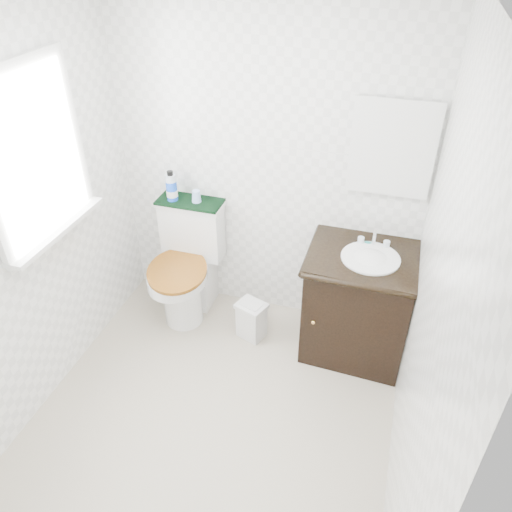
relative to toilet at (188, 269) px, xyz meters
The scene contains 14 objects.
floor 1.17m from the toilet, 60.46° to the right, with size 2.40×2.40×0.00m, color #BCB498.
wall_back 1.00m from the toilet, 23.55° to the left, with size 2.40×2.40×0.00m, color white.
wall_front 2.37m from the toilet, 75.85° to the right, with size 2.40×2.40×0.00m, color white.
wall_left 1.37m from the toilet, 119.96° to the right, with size 2.40×2.40×0.00m, color white.
wall_right 2.07m from the toilet, 30.32° to the right, with size 2.40×2.40×0.00m, color white.
window 1.46m from the toilet, 126.37° to the right, with size 0.02×0.70×0.90m, color white.
mirror 1.74m from the toilet, ahead, with size 0.50×0.02×0.60m, color silver.
toilet is the anchor object (origin of this frame).
vanity 1.31m from the toilet, ahead, with size 0.75×0.65×0.92m.
trash_bin 0.63m from the toilet, 16.18° to the right, with size 0.25×0.23×0.30m.
towel 0.53m from the toilet, 90.00° to the left, with size 0.48×0.22×0.02m, color black.
mouthwash_bottle 0.65m from the toilet, 139.86° to the left, with size 0.08×0.08×0.23m.
cup 0.59m from the toilet, 66.40° to the left, with size 0.07×0.07×0.09m, color #9AC2FD.
soap_bar 1.38m from the toilet, ahead, with size 0.06×0.04×0.02m, color teal.
Camera 1 is at (0.86, -1.84, 2.65)m, focal length 35.00 mm.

